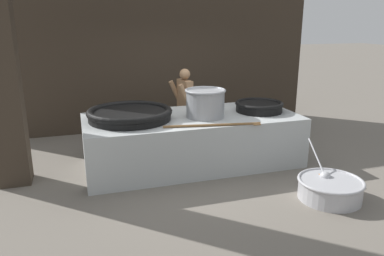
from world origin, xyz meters
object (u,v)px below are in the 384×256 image
(giant_wok_near, at_px, (130,114))
(prep_bowl_vegetables, at_px, (330,188))
(giant_wok_far, at_px, (259,106))
(cook, at_px, (185,104))
(stock_pot, at_px, (205,102))

(giant_wok_near, relative_size, prep_bowl_vegetables, 1.18)
(giant_wok_near, xyz_separation_m, prep_bowl_vegetables, (2.55, -2.03, -0.81))
(giant_wok_far, xyz_separation_m, prep_bowl_vegetables, (0.19, -1.92, -0.81))
(giant_wok_near, bearing_deg, prep_bowl_vegetables, -38.45)
(giant_wok_near, bearing_deg, cook, 40.10)
(giant_wok_far, distance_m, cook, 1.61)
(giant_wok_near, bearing_deg, stock_pot, -8.74)
(giant_wok_near, xyz_separation_m, cook, (1.28, 1.08, -0.14))
(giant_wok_near, height_order, cook, cook)
(giant_wok_far, bearing_deg, stock_pot, -175.23)
(giant_wok_near, height_order, prep_bowl_vegetables, giant_wok_near)
(giant_wok_near, relative_size, stock_pot, 2.03)
(giant_wok_near, height_order, stock_pot, stock_pot)
(stock_pot, bearing_deg, prep_bowl_vegetables, -55.12)
(prep_bowl_vegetables, bearing_deg, giant_wok_near, 141.55)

